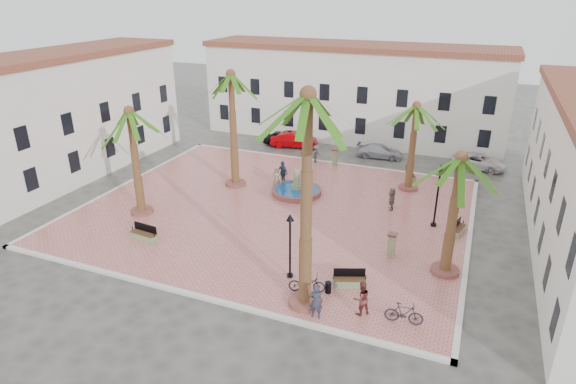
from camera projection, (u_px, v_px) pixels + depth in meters
name	position (u px, v px, depth m)	size (l,w,h in m)	color
ground	(275.00, 211.00, 34.07)	(120.00, 120.00, 0.00)	#56544F
plaza	(275.00, 210.00, 34.04)	(26.00, 22.00, 0.15)	#DB7B74
kerb_n	(324.00, 162.00, 43.42)	(26.30, 0.30, 0.16)	silver
kerb_s	(189.00, 294.00, 24.67)	(26.30, 0.30, 0.16)	silver
kerb_e	(469.00, 243.00, 29.53)	(0.30, 22.30, 0.16)	silver
kerb_w	(127.00, 184.00, 38.55)	(0.30, 22.30, 0.16)	silver
building_north	(352.00, 92.00, 49.25)	(30.40, 7.40, 9.50)	white
building_west	(58.00, 116.00, 38.70)	(6.40, 24.40, 10.00)	white
fountain	(296.00, 190.00, 36.47)	(3.79, 3.79, 1.96)	#995147
palm_nw	(231.00, 87.00, 35.15)	(5.30, 5.30, 9.02)	#995147
palm_sw	(131.00, 124.00, 30.99)	(5.01, 5.01, 7.51)	#995147
palm_s	(308.00, 118.00, 20.13)	(5.37, 5.37, 10.75)	#995147
palm_e	(459.00, 173.00, 24.15)	(5.04, 5.04, 7.01)	#995147
palm_ne	(416.00, 116.00, 35.15)	(4.81, 4.81, 6.87)	#995147
bench_s	(144.00, 235.00, 29.76)	(1.89, 0.73, 0.98)	#7E9462
bench_se	(349.00, 281.00, 25.13)	(1.84, 1.15, 0.93)	#7E9462
bench_e	(459.00, 230.00, 30.54)	(0.88, 1.67, 0.84)	#7E9462
bench_ne	(410.00, 175.00, 39.35)	(1.12, 1.75, 0.89)	#7E9462
lamppost_s	(290.00, 235.00, 25.04)	(0.41, 0.41, 3.76)	black
lamppost_e	(439.00, 185.00, 30.47)	(0.46, 0.46, 4.26)	black
bollard_se	(306.00, 291.00, 23.54)	(0.58, 0.58, 1.37)	#7E9462
bollard_n	(335.00, 157.00, 42.16)	(0.60, 0.60, 1.47)	#7E9462
bollard_e	(392.00, 244.00, 27.80)	(0.51, 0.51, 1.43)	#7E9462
litter_bin	(328.00, 287.00, 24.54)	(0.32, 0.32, 0.62)	black
cyclist_a	(316.00, 301.00, 22.50)	(0.64, 0.42, 1.75)	#2E3043
bicycle_a	(307.00, 283.00, 24.55)	(0.66, 1.89, 0.99)	black
cyclist_b	(361.00, 298.00, 22.73)	(0.85, 0.66, 1.75)	maroon
bicycle_b	(404.00, 313.00, 22.22)	(0.51, 1.79, 1.08)	black
pedestrian_fountain_a	(277.00, 176.00, 37.68)	(0.76, 0.50, 1.56)	gray
pedestrian_fountain_b	(283.00, 173.00, 37.93)	(1.13, 0.47, 1.93)	#303F50
pedestrian_north	(316.00, 154.00, 42.75)	(1.03, 0.59, 1.59)	#434348
pedestrian_east	(392.00, 199.00, 33.64)	(1.48, 0.47, 1.59)	#665A4F
car_black	(285.00, 138.00, 47.97)	(1.67, 4.16, 1.42)	black
car_red	(294.00, 140.00, 47.34)	(1.58, 4.54, 1.50)	#930005
car_silver	(380.00, 151.00, 44.55)	(1.71, 4.20, 1.22)	silver
car_white	(479.00, 161.00, 41.86)	(2.09, 4.53, 1.26)	silver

